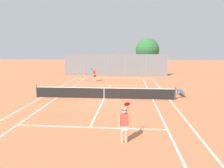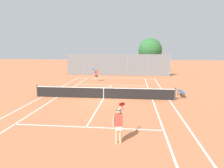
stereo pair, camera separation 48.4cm
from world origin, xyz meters
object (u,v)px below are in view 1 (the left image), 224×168
Objects in this scene: player_near_side at (124,123)px; loose_tennis_ball_2 at (50,98)px; tennis_net at (104,93)px; tree_behind_left at (148,51)px; player_far_left at (95,74)px; courtside_bench at (181,91)px; loose_tennis_ball_1 at (140,82)px; loose_tennis_ball_0 at (90,120)px.

loose_tennis_ball_2 is at bearing 130.69° from player_near_side.
tree_behind_left is (5.39, 18.32, 3.34)m from tennis_net.
player_far_left is 1.18× the size of courtside_bench.
loose_tennis_ball_1 is 1.00× the size of loose_tennis_ball_2.
loose_tennis_ball_1 is at bearing -3.15° from player_far_left.
courtside_bench reaches higher than loose_tennis_ball_1.
loose_tennis_ball_1 is at bearing -100.48° from tree_behind_left.
player_near_side is 26.74m from tree_behind_left.
player_far_left is (-2.27, 8.87, 0.42)m from tennis_net.
loose_tennis_ball_1 is (3.77, 13.91, 0.00)m from loose_tennis_ball_0.
loose_tennis_ball_2 is (-4.61, -0.49, -0.48)m from tennis_net.
tree_behind_left is (3.51, 26.35, 2.92)m from player_near_side.
loose_tennis_ball_0 is at bearing -92.01° from tennis_net.
loose_tennis_ball_0 is (-0.19, -5.36, -0.48)m from tennis_net.
player_near_side reaches higher than tennis_net.
tennis_net is 5.38m from loose_tennis_ball_0.
loose_tennis_ball_1 is 0.04× the size of courtside_bench.
player_near_side and player_far_left have the same top height.
tennis_net reaches higher than loose_tennis_ball_0.
tennis_net reaches higher than loose_tennis_ball_2.
loose_tennis_ball_1 is at bearing 47.84° from loose_tennis_ball_2.
loose_tennis_ball_0 is at bearing -81.68° from player_far_left.
loose_tennis_ball_2 is (-8.19, -9.04, 0.00)m from loose_tennis_ball_1.
player_near_side is 17.41m from player_far_left.
loose_tennis_ball_1 is at bearing 84.14° from player_near_side.
tennis_net is 9.17m from player_far_left.
courtside_bench reaches higher than loose_tennis_ball_0.
courtside_bench is at bearing 12.22° from tennis_net.
courtside_bench is (4.89, 9.50, -0.52)m from player_near_side.
tennis_net reaches higher than courtside_bench.
loose_tennis_ball_2 is at bearing -173.93° from tennis_net.
loose_tennis_ball_2 is at bearing -132.16° from loose_tennis_ball_1.
loose_tennis_ball_1 is 12.20m from loose_tennis_ball_2.
player_far_left is at bearing 75.97° from loose_tennis_ball_2.
loose_tennis_ball_1 and loose_tennis_ball_2 have the same top height.
player_near_side is at bearing -52.31° from loose_tennis_ball_0.
player_far_left is 5.93m from loose_tennis_ball_1.
loose_tennis_ball_0 and loose_tennis_ball_2 have the same top height.
courtside_bench reaches higher than loose_tennis_ball_2.
loose_tennis_ball_1 is at bearing 114.24° from courtside_bench.
player_far_left is 11.70m from courtside_bench.
courtside_bench is (6.96, 6.83, 0.38)m from loose_tennis_ball_0.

